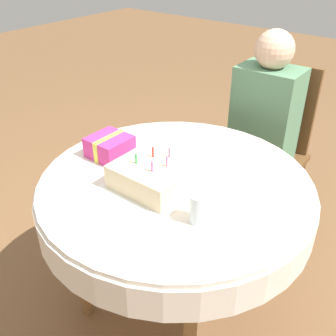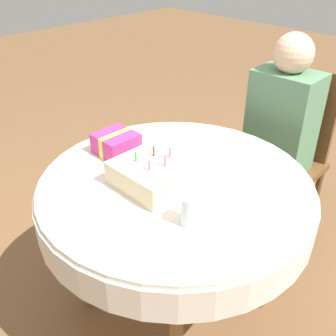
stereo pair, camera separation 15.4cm
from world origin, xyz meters
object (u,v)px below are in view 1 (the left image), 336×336
object	(u,v)px
person	(263,119)
chair	(267,144)
birthday_cake	(155,173)
drinking_glass	(199,208)
gift_box	(110,146)

from	to	relation	value
person	chair	bearing A→B (deg)	90.00
person	birthday_cake	bearing A→B (deg)	-92.37
person	drinking_glass	xyz separation A→B (m)	(0.25, -0.99, 0.09)
person	birthday_cake	xyz separation A→B (m)	(-0.02, -0.90, 0.09)
chair	birthday_cake	xyz separation A→B (m)	(-0.01, -1.01, 0.29)
person	gift_box	distance (m)	0.92
person	birthday_cake	size ratio (longest dim) A/B	4.25
chair	drinking_glass	distance (m)	1.16
chair	drinking_glass	size ratio (longest dim) A/B	8.81
gift_box	drinking_glass	bearing A→B (deg)	-13.32
drinking_glass	birthday_cake	bearing A→B (deg)	162.26
chair	person	size ratio (longest dim) A/B	0.81
birthday_cake	drinking_glass	size ratio (longest dim) A/B	2.55
birthday_cake	drinking_glass	distance (m)	0.28
birthday_cake	person	bearing A→B (deg)	88.92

